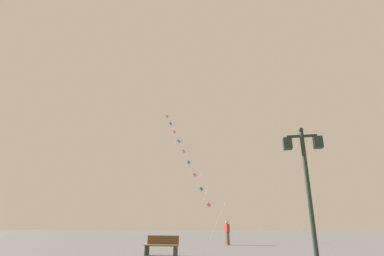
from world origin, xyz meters
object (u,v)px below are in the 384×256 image
object	(u,v)px
kite_train	(187,158)
park_bench	(162,245)
twin_lantern_lamp_post	(306,167)
kite_flyer	(227,232)

from	to	relation	value
kite_train	park_bench	size ratio (longest dim) A/B	9.50
twin_lantern_lamp_post	kite_train	distance (m)	22.12
park_bench	kite_flyer	bearing A→B (deg)	79.64
kite_train	park_bench	xyz separation A→B (m)	(1.85, -15.75, -7.85)
park_bench	twin_lantern_lamp_post	bearing A→B (deg)	-28.86
park_bench	kite_train	bearing A→B (deg)	103.02
kite_flyer	park_bench	size ratio (longest dim) A/B	1.04
kite_flyer	park_bench	xyz separation A→B (m)	(-2.61, -8.71, -0.45)
kite_train	park_bench	distance (m)	17.70
twin_lantern_lamp_post	kite_flyer	distance (m)	13.61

